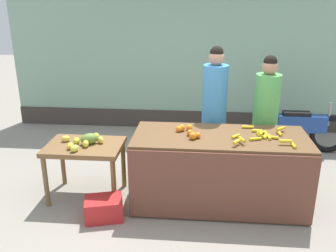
# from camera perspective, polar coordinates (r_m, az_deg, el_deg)

# --- Properties ---
(ground_plane) EXTENTS (24.00, 24.00, 0.00)m
(ground_plane) POSITION_cam_1_polar(r_m,az_deg,el_deg) (4.84, 3.06, -11.50)
(ground_plane) COLOR gray
(market_wall_back) EXTENTS (7.14, 0.23, 3.07)m
(market_wall_back) POSITION_cam_1_polar(r_m,az_deg,el_deg) (7.09, 4.22, 11.48)
(market_wall_back) COLOR #8CB299
(market_wall_back) RESTS_ON ground
(fruit_stall_counter) EXTENTS (2.12, 0.92, 0.91)m
(fruit_stall_counter) POSITION_cam_1_polar(r_m,az_deg,el_deg) (4.61, 7.99, -6.86)
(fruit_stall_counter) COLOR brown
(fruit_stall_counter) RESTS_ON ground
(side_table_wooden) EXTENTS (0.96, 0.68, 0.73)m
(side_table_wooden) POSITION_cam_1_polar(r_m,az_deg,el_deg) (4.76, -12.92, -3.99)
(side_table_wooden) COLOR brown
(side_table_wooden) RESTS_ON ground
(banana_bunch_pile) EXTENTS (0.71, 0.68, 0.07)m
(banana_bunch_pile) POSITION_cam_1_polar(r_m,az_deg,el_deg) (4.47, 14.69, -1.46)
(banana_bunch_pile) COLOR gold
(banana_bunch_pile) RESTS_ON fruit_stall_counter
(orange_pile) EXTENTS (0.31, 0.39, 0.09)m
(orange_pile) POSITION_cam_1_polar(r_m,az_deg,el_deg) (4.43, 3.18, -0.85)
(orange_pile) COLOR orange
(orange_pile) RESTS_ON fruit_stall_counter
(mango_papaya_pile) EXTENTS (0.59, 0.56, 0.14)m
(mango_papaya_pile) POSITION_cam_1_polar(r_m,az_deg,el_deg) (4.70, -12.90, -2.22)
(mango_papaya_pile) COLOR yellow
(mango_papaya_pile) RESTS_ON side_table_wooden
(vendor_woman_blue_shirt) EXTENTS (0.34, 0.34, 1.90)m
(vendor_woman_blue_shirt) POSITION_cam_1_polar(r_m,az_deg,el_deg) (5.08, 7.23, 1.84)
(vendor_woman_blue_shirt) COLOR #33333D
(vendor_woman_blue_shirt) RESTS_ON ground
(vendor_woman_green_shirt) EXTENTS (0.34, 0.34, 1.78)m
(vendor_woman_green_shirt) POSITION_cam_1_polar(r_m,az_deg,el_deg) (5.18, 14.97, 0.96)
(vendor_woman_green_shirt) COLOR #33333D
(vendor_woman_green_shirt) RESTS_ON ground
(parked_motorcycle) EXTENTS (1.60, 0.18, 0.88)m
(parked_motorcycle) POSITION_cam_1_polar(r_m,az_deg,el_deg) (6.50, 20.09, -0.46)
(parked_motorcycle) COLOR black
(parked_motorcycle) RESTS_ON ground
(produce_crate) EXTENTS (0.51, 0.42, 0.26)m
(produce_crate) POSITION_cam_1_polar(r_m,az_deg,el_deg) (4.48, -10.02, -12.61)
(produce_crate) COLOR red
(produce_crate) RESTS_ON ground
(produce_sack) EXTENTS (0.47, 0.47, 0.57)m
(produce_sack) POSITION_cam_1_polar(r_m,az_deg,el_deg) (5.38, -2.93, -4.73)
(produce_sack) COLOR maroon
(produce_sack) RESTS_ON ground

